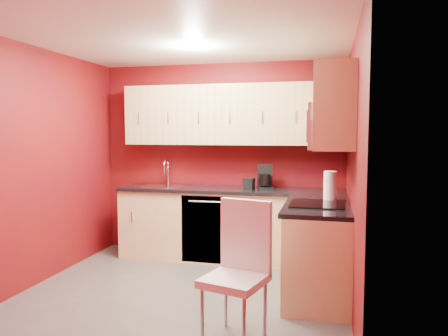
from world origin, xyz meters
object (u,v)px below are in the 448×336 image
at_px(coffee_maker, 265,177).
at_px(paper_towel, 330,186).
at_px(sink, 163,183).
at_px(microwave, 330,127).
at_px(dining_chair, 234,272).
at_px(napkin_holder, 249,184).

distance_m(coffee_maker, paper_towel, 1.07).
bearing_deg(sink, microwave, -25.60).
bearing_deg(coffee_maker, microwave, -66.85).
xyz_separation_m(paper_towel, dining_chair, (-0.70, -1.35, -0.52)).
distance_m(coffee_maker, napkin_holder, 0.22).
distance_m(microwave, sink, 2.43).
bearing_deg(napkin_holder, dining_chair, -82.65).
xyz_separation_m(microwave, dining_chair, (-0.69, -1.09, -1.12)).
height_order(sink, coffee_maker, sink).
height_order(microwave, sink, microwave).
distance_m(microwave, paper_towel, 0.65).
bearing_deg(coffee_maker, dining_chair, -102.13).
bearing_deg(paper_towel, dining_chair, -117.48).
distance_m(napkin_holder, paper_towel, 1.19).
bearing_deg(dining_chair, paper_towel, 77.87).
distance_m(sink, dining_chair, 2.55).
relative_size(coffee_maker, paper_towel, 0.99).
bearing_deg(microwave, sink, 154.40).
xyz_separation_m(coffee_maker, paper_towel, (0.77, -0.75, 0.00)).
relative_size(sink, napkin_holder, 3.89).
xyz_separation_m(coffee_maker, dining_chair, (0.07, -2.10, -0.52)).
relative_size(microwave, sink, 1.46).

